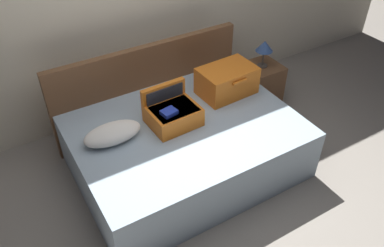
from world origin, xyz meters
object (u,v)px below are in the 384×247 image
object	(u,v)px
hard_case_large	(227,80)
nightstand	(260,85)
bed	(186,147)
table_lamp	(264,47)
pillow_near_headboard	(113,134)
hard_case_medium	(173,113)

from	to	relation	value
hard_case_large	nightstand	world-z (taller)	hard_case_large
bed	table_lamp	distance (m)	1.49
hard_case_large	pillow_near_headboard	world-z (taller)	hard_case_large
bed	nightstand	bearing A→B (deg)	21.26
hard_case_medium	table_lamp	size ratio (longest dim) A/B	1.46
nightstand	table_lamp	size ratio (longest dim) A/B	1.66
hard_case_medium	pillow_near_headboard	bearing A→B (deg)	172.97
hard_case_medium	nightstand	bearing A→B (deg)	14.20
nightstand	table_lamp	world-z (taller)	table_lamp
hard_case_medium	nightstand	size ratio (longest dim) A/B	0.88
bed	pillow_near_headboard	bearing A→B (deg)	167.47
hard_case_medium	table_lamp	bearing A→B (deg)	14.20
pillow_near_headboard	nightstand	distance (m)	2.03
nightstand	bed	bearing A→B (deg)	-158.74
hard_case_large	bed	bearing A→B (deg)	-160.67
bed	pillow_near_headboard	xyz separation A→B (m)	(-0.66, 0.15, 0.35)
hard_case_large	table_lamp	distance (m)	0.73
hard_case_large	table_lamp	bearing A→B (deg)	17.67
bed	hard_case_large	size ratio (longest dim) A/B	3.57
nightstand	pillow_near_headboard	bearing A→B (deg)	-169.51
pillow_near_headboard	hard_case_large	bearing A→B (deg)	4.92
hard_case_medium	pillow_near_headboard	size ratio (longest dim) A/B	0.89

